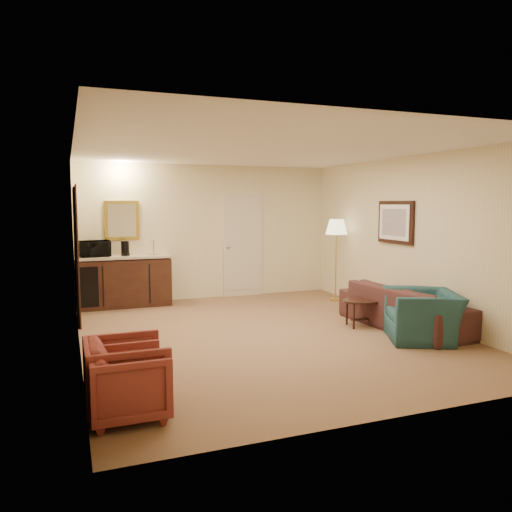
{
  "coord_description": "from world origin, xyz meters",
  "views": [
    {
      "loc": [
        -2.61,
        -6.46,
        1.85
      ],
      "look_at": [
        0.04,
        0.5,
        1.07
      ],
      "focal_mm": 35.0,
      "sensor_mm": 36.0,
      "label": 1
    }
  ],
  "objects_px": {
    "floor_lamp": "(336,260)",
    "coffee_maker": "(125,248)",
    "rose_chair_near": "(127,371)",
    "microwave": "(95,247)",
    "sofa": "(405,300)",
    "rose_chair_far": "(129,380)",
    "wetbar_cabinet": "(125,281)",
    "waste_bin": "(162,296)",
    "coffee_table": "(365,313)",
    "teal_armchair": "(423,307)"
  },
  "relations": [
    {
      "from": "sofa",
      "to": "wetbar_cabinet",
      "type": "bearing_deg",
      "value": 46.52
    },
    {
      "from": "waste_bin",
      "to": "microwave",
      "type": "relative_size",
      "value": 0.59
    },
    {
      "from": "sofa",
      "to": "waste_bin",
      "type": "height_order",
      "value": "sofa"
    },
    {
      "from": "coffee_table",
      "to": "microwave",
      "type": "relative_size",
      "value": 1.41
    },
    {
      "from": "coffee_table",
      "to": "waste_bin",
      "type": "relative_size",
      "value": 2.39
    },
    {
      "from": "coffee_table",
      "to": "wetbar_cabinet",
      "type": "bearing_deg",
      "value": 138.81
    },
    {
      "from": "sofa",
      "to": "coffee_table",
      "type": "relative_size",
      "value": 3.04
    },
    {
      "from": "teal_armchair",
      "to": "rose_chair_near",
      "type": "bearing_deg",
      "value": -51.43
    },
    {
      "from": "wetbar_cabinet",
      "to": "floor_lamp",
      "type": "bearing_deg",
      "value": -12.67
    },
    {
      "from": "floor_lamp",
      "to": "sofa",
      "type": "bearing_deg",
      "value": -93.09
    },
    {
      "from": "sofa",
      "to": "microwave",
      "type": "bearing_deg",
      "value": 49.72
    },
    {
      "from": "sofa",
      "to": "waste_bin",
      "type": "xyz_separation_m",
      "value": [
        -3.08,
        3.05,
        -0.28
      ]
    },
    {
      "from": "coffee_table",
      "to": "coffee_maker",
      "type": "relative_size",
      "value": 2.69
    },
    {
      "from": "coffee_maker",
      "to": "rose_chair_near",
      "type": "bearing_deg",
      "value": -86.52
    },
    {
      "from": "microwave",
      "to": "coffee_maker",
      "type": "relative_size",
      "value": 1.91
    },
    {
      "from": "teal_armchair",
      "to": "waste_bin",
      "type": "distance_m",
      "value": 4.69
    },
    {
      "from": "rose_chair_far",
      "to": "floor_lamp",
      "type": "relative_size",
      "value": 0.43
    },
    {
      "from": "floor_lamp",
      "to": "waste_bin",
      "type": "xyz_separation_m",
      "value": [
        -3.2,
        0.8,
        -0.63
      ]
    },
    {
      "from": "rose_chair_near",
      "to": "waste_bin",
      "type": "distance_m",
      "value": 4.79
    },
    {
      "from": "coffee_table",
      "to": "waste_bin",
      "type": "distance_m",
      "value": 3.78
    },
    {
      "from": "rose_chair_near",
      "to": "rose_chair_far",
      "type": "bearing_deg",
      "value": -179.96
    },
    {
      "from": "rose_chair_far",
      "to": "microwave",
      "type": "xyz_separation_m",
      "value": [
        0.0,
        4.93,
        0.76
      ]
    },
    {
      "from": "sofa",
      "to": "microwave",
      "type": "relative_size",
      "value": 4.29
    },
    {
      "from": "wetbar_cabinet",
      "to": "teal_armchair",
      "type": "height_order",
      "value": "wetbar_cabinet"
    },
    {
      "from": "rose_chair_near",
      "to": "coffee_table",
      "type": "distance_m",
      "value": 4.19
    },
    {
      "from": "sofa",
      "to": "teal_armchair",
      "type": "height_order",
      "value": "teal_armchair"
    },
    {
      "from": "rose_chair_near",
      "to": "coffee_maker",
      "type": "bearing_deg",
      "value": -6.23
    },
    {
      "from": "coffee_table",
      "to": "microwave",
      "type": "distance_m",
      "value": 4.79
    },
    {
      "from": "rose_chair_near",
      "to": "microwave",
      "type": "height_order",
      "value": "microwave"
    },
    {
      "from": "coffee_table",
      "to": "teal_armchair",
      "type": "bearing_deg",
      "value": -70.8
    },
    {
      "from": "teal_armchair",
      "to": "floor_lamp",
      "type": "relative_size",
      "value": 0.65
    },
    {
      "from": "rose_chair_near",
      "to": "coffee_table",
      "type": "bearing_deg",
      "value": -63.09
    },
    {
      "from": "floor_lamp",
      "to": "wetbar_cabinet",
      "type": "bearing_deg",
      "value": 167.33
    },
    {
      "from": "sofa",
      "to": "microwave",
      "type": "xyz_separation_m",
      "value": [
        -4.23,
        3.16,
        0.66
      ]
    },
    {
      "from": "rose_chair_near",
      "to": "coffee_maker",
      "type": "relative_size",
      "value": 2.7
    },
    {
      "from": "teal_armchair",
      "to": "waste_bin",
      "type": "bearing_deg",
      "value": -116.71
    },
    {
      "from": "floor_lamp",
      "to": "coffee_maker",
      "type": "xyz_separation_m",
      "value": [
        -3.83,
        0.86,
        0.27
      ]
    },
    {
      "from": "coffee_maker",
      "to": "wetbar_cabinet",
      "type": "bearing_deg",
      "value": 166.33
    },
    {
      "from": "microwave",
      "to": "waste_bin",
      "type": "bearing_deg",
      "value": -10.08
    },
    {
      "from": "rose_chair_far",
      "to": "waste_bin",
      "type": "height_order",
      "value": "rose_chair_far"
    },
    {
      "from": "sofa",
      "to": "rose_chair_far",
      "type": "height_order",
      "value": "sofa"
    },
    {
      "from": "wetbar_cabinet",
      "to": "sofa",
      "type": "xyz_separation_m",
      "value": [
        3.73,
        -3.12,
        -0.03
      ]
    },
    {
      "from": "sofa",
      "to": "rose_chair_near",
      "type": "relative_size",
      "value": 3.04
    },
    {
      "from": "wetbar_cabinet",
      "to": "rose_chair_near",
      "type": "bearing_deg",
      "value": -96.05
    },
    {
      "from": "sofa",
      "to": "floor_lamp",
      "type": "xyz_separation_m",
      "value": [
        0.12,
        2.26,
        0.35
      ]
    },
    {
      "from": "sofa",
      "to": "coffee_maker",
      "type": "relative_size",
      "value": 8.19
    },
    {
      "from": "teal_armchair",
      "to": "rose_chair_far",
      "type": "relative_size",
      "value": 1.53
    },
    {
      "from": "coffee_maker",
      "to": "rose_chair_far",
      "type": "bearing_deg",
      "value": -86.29
    },
    {
      "from": "rose_chair_far",
      "to": "coffee_maker",
      "type": "xyz_separation_m",
      "value": [
        0.52,
        4.89,
        0.72
      ]
    },
    {
      "from": "coffee_table",
      "to": "floor_lamp",
      "type": "xyz_separation_m",
      "value": [
        0.62,
        1.96,
        0.58
      ]
    }
  ]
}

